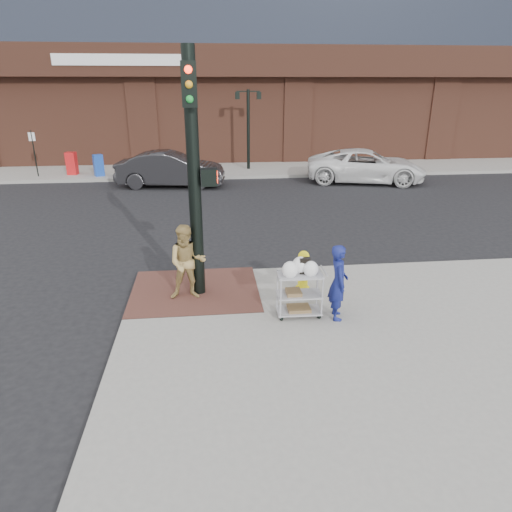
{
  "coord_description": "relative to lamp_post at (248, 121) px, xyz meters",
  "views": [
    {
      "loc": [
        -0.24,
        -8.4,
        4.49
      ],
      "look_at": [
        0.67,
        0.03,
        1.25
      ],
      "focal_mm": 32.0,
      "sensor_mm": 36.0,
      "label": 1
    }
  ],
  "objects": [
    {
      "name": "ground",
      "position": [
        -2.0,
        -16.0,
        -2.62
      ],
      "size": [
        220.0,
        220.0,
        0.0
      ],
      "primitive_type": "plane",
      "color": "black",
      "rests_on": "ground"
    },
    {
      "name": "sidewalk_far",
      "position": [
        10.5,
        16.0,
        -2.54
      ],
      "size": [
        65.0,
        36.0,
        0.15
      ],
      "primitive_type": "cube",
      "color": "gray",
      "rests_on": "ground"
    },
    {
      "name": "brick_curb_ramp",
      "position": [
        -2.6,
        -15.1,
        -2.46
      ],
      "size": [
        2.8,
        2.4,
        0.01
      ],
      "primitive_type": "cube",
      "color": "#532E27",
      "rests_on": "sidewalk_near"
    },
    {
      "name": "lamp_post",
      "position": [
        0.0,
        0.0,
        0.0
      ],
      "size": [
        1.32,
        0.22,
        4.0
      ],
      "color": "black",
      "rests_on": "sidewalk_far"
    },
    {
      "name": "parking_sign",
      "position": [
        -10.5,
        -1.0,
        -1.37
      ],
      "size": [
        0.05,
        0.05,
        2.2
      ],
      "primitive_type": "cylinder",
      "color": "black",
      "rests_on": "sidewalk_far"
    },
    {
      "name": "traffic_signal_pole",
      "position": [
        -2.48,
        -15.23,
        0.21
      ],
      "size": [
        0.61,
        0.51,
        5.0
      ],
      "color": "black",
      "rests_on": "sidewalk_near"
    },
    {
      "name": "woman_blue",
      "position": [
        0.19,
        -16.64,
        -1.71
      ],
      "size": [
        0.42,
        0.59,
        1.51
      ],
      "primitive_type": "imported",
      "rotation": [
        0.0,
        0.0,
        1.46
      ],
      "color": "navy",
      "rests_on": "sidewalk_near"
    },
    {
      "name": "pedestrian_tan",
      "position": [
        -2.72,
        -15.44,
        -1.66
      ],
      "size": [
        0.79,
        0.62,
        1.62
      ],
      "primitive_type": "imported",
      "rotation": [
        0.0,
        0.0,
        -0.01
      ],
      "color": "#A3874D",
      "rests_on": "sidewalk_near"
    },
    {
      "name": "sedan_dark",
      "position": [
        -3.87,
        -3.38,
        -1.83
      ],
      "size": [
        4.97,
        2.27,
        1.58
      ],
      "primitive_type": "imported",
      "rotation": [
        0.0,
        0.0,
        1.44
      ],
      "color": "black",
      "rests_on": "ground"
    },
    {
      "name": "minivan_white",
      "position": [
        5.3,
        -3.37,
        -1.85
      ],
      "size": [
        6.0,
        3.87,
        1.54
      ],
      "primitive_type": "imported",
      "rotation": [
        0.0,
        0.0,
        1.31
      ],
      "color": "white",
      "rests_on": "ground"
    },
    {
      "name": "utility_cart",
      "position": [
        -0.53,
        -16.49,
        -1.92
      ],
      "size": [
        0.88,
        0.5,
        1.2
      ],
      "color": "#9A9A9F",
      "rests_on": "sidewalk_near"
    },
    {
      "name": "fire_hydrant",
      "position": [
        -0.23,
        -15.37,
        -1.99
      ],
      "size": [
        0.44,
        0.31,
        0.94
      ],
      "color": "yellow",
      "rests_on": "sidewalk_near"
    },
    {
      "name": "newsbox_red",
      "position": [
        -8.92,
        -0.68,
        -1.92
      ],
      "size": [
        0.51,
        0.47,
        1.1
      ],
      "primitive_type": "cube",
      "rotation": [
        0.0,
        0.0,
        -0.11
      ],
      "color": "red",
      "rests_on": "sidewalk_far"
    },
    {
      "name": "newsbox_blue",
      "position": [
        -7.51,
        -1.23,
        -1.95
      ],
      "size": [
        0.56,
        0.54,
        1.04
      ],
      "primitive_type": "cube",
      "rotation": [
        0.0,
        0.0,
        0.42
      ],
      "color": "#1B47B4",
      "rests_on": "sidewalk_far"
    }
  ]
}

